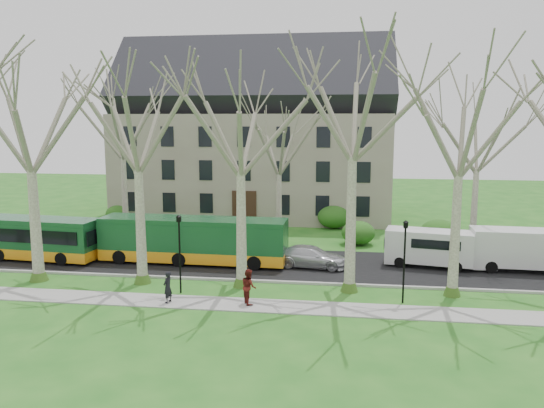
# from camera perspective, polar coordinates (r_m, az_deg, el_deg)

# --- Properties ---
(ground) EXTENTS (120.00, 120.00, 0.00)m
(ground) POSITION_cam_1_polar(r_m,az_deg,el_deg) (29.91, 2.00, -9.42)
(ground) COLOR #22631C
(ground) RESTS_ON ground
(sidewalk) EXTENTS (70.00, 2.00, 0.06)m
(sidewalk) POSITION_cam_1_polar(r_m,az_deg,el_deg) (27.55, 1.47, -10.99)
(sidewalk) COLOR gray
(sidewalk) RESTS_ON ground
(road) EXTENTS (80.00, 8.00, 0.06)m
(road) POSITION_cam_1_polar(r_m,az_deg,el_deg) (35.14, 2.91, -6.55)
(road) COLOR black
(road) RESTS_ON ground
(curb) EXTENTS (80.00, 0.25, 0.14)m
(curb) POSITION_cam_1_polar(r_m,az_deg,el_deg) (31.31, 2.28, -8.43)
(curb) COLOR #A5A39E
(curb) RESTS_ON ground
(building) EXTENTS (26.50, 12.20, 16.00)m
(building) POSITION_cam_1_polar(r_m,az_deg,el_deg) (52.99, -1.83, 7.51)
(building) COLOR gray
(building) RESTS_ON ground
(tree_row_verge) EXTENTS (49.00, 7.00, 14.00)m
(tree_row_verge) POSITION_cam_1_polar(r_m,az_deg,el_deg) (28.78, 2.14, 4.12)
(tree_row_verge) COLOR gray
(tree_row_verge) RESTS_ON ground
(tree_row_far) EXTENTS (33.00, 7.00, 12.00)m
(tree_row_far) POSITION_cam_1_polar(r_m,az_deg,el_deg) (39.60, 1.73, 4.01)
(tree_row_far) COLOR gray
(tree_row_far) RESTS_ON ground
(lamp_row) EXTENTS (36.22, 0.22, 4.30)m
(lamp_row) POSITION_cam_1_polar(r_m,az_deg,el_deg) (28.23, 1.82, -5.09)
(lamp_row) COLOR black
(lamp_row) RESTS_ON ground
(hedges) EXTENTS (30.60, 8.60, 2.00)m
(hedges) POSITION_cam_1_polar(r_m,az_deg,el_deg) (43.72, -2.24, -2.14)
(hedges) COLOR #285518
(hedges) RESTS_ON ground
(bus_lead) EXTENTS (11.88, 3.46, 2.93)m
(bus_lead) POSITION_cam_1_polar(r_m,az_deg,el_deg) (40.41, -25.69, -3.21)
(bus_lead) COLOR #164D26
(bus_lead) RESTS_ON road
(bus_follow) EXTENTS (12.46, 2.91, 3.10)m
(bus_follow) POSITION_cam_1_polar(r_m,az_deg,el_deg) (35.60, -8.44, -3.81)
(bus_follow) COLOR #164D26
(bus_follow) RESTS_ON road
(sedan) EXTENTS (4.86, 2.45, 1.35)m
(sedan) POSITION_cam_1_polar(r_m,az_deg,el_deg) (34.44, 4.24, -5.67)
(sedan) COLOR silver
(sedan) RESTS_ON road
(van_a) EXTENTS (5.70, 2.95, 2.37)m
(van_a) POSITION_cam_1_polar(r_m,az_deg,el_deg) (35.86, 16.51, -4.60)
(van_a) COLOR silver
(van_a) RESTS_ON road
(van_b) EXTENTS (6.05, 2.41, 2.60)m
(van_b) POSITION_cam_1_polar(r_m,az_deg,el_deg) (36.93, 25.18, -4.51)
(van_b) COLOR silver
(van_b) RESTS_ON road
(pedestrian_a) EXTENTS (0.54, 0.69, 1.66)m
(pedestrian_a) POSITION_cam_1_polar(r_m,az_deg,el_deg) (28.33, -11.16, -8.75)
(pedestrian_a) COLOR black
(pedestrian_a) RESTS_ON sidewalk
(pedestrian_b) EXTENTS (1.03, 1.11, 1.83)m
(pedestrian_b) POSITION_cam_1_polar(r_m,az_deg,el_deg) (27.65, -2.51, -8.85)
(pedestrian_b) COLOR #561713
(pedestrian_b) RESTS_ON sidewalk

